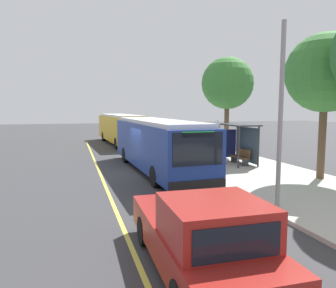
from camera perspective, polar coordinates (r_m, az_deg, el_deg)
The scene contains 13 objects.
ground_plane at distance 18.26m, azimuth -4.80°, elevation -5.09°, with size 120.00×120.00×0.00m, color #38383A.
sidewalk_curb at distance 20.29m, azimuth 12.07°, elevation -3.84°, with size 44.00×6.40×0.15m, color #B7B2A8.
lane_stripe_center at distance 17.96m, azimuth -11.72°, elevation -5.39°, with size 36.00×0.14×0.01m, color #E0D64C.
transit_bus_main at distance 18.48m, azimuth -1.94°, elevation 0.14°, with size 11.73×3.00×2.95m.
transit_bus_second at distance 32.84m, azimuth -8.30°, elevation 2.82°, with size 12.18×3.34×2.95m.
pickup_truck at distance 7.33m, azimuth 5.83°, elevation -15.90°, with size 5.44×2.11×1.85m.
bus_shelter at distance 20.68m, azimuth 12.36°, elevation 1.50°, with size 2.90×1.60×2.48m.
waiting_bench at distance 20.57m, azimuth 12.64°, elevation -2.14°, with size 1.60×0.48×0.95m.
route_sign_post at distance 17.61m, azimuth 8.69°, elevation 0.87°, with size 0.44×0.08×2.80m.
pedestrian_commuter at distance 20.88m, azimuth 4.45°, elevation -0.53°, with size 0.24×0.40×1.69m.
street_tree_upstreet at distance 25.39m, azimuth 10.39°, elevation 10.41°, with size 3.93×3.93×7.29m.
street_tree_downstreet at distance 17.56m, azimuth 25.94°, elevation 11.11°, with size 3.79×3.79×7.04m.
utility_pole at distance 11.86m, azimuth 19.17°, elevation 4.69°, with size 0.16×0.16×6.40m, color gray.
Camera 1 is at (17.54, -3.57, 3.63)m, focal length 34.68 mm.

